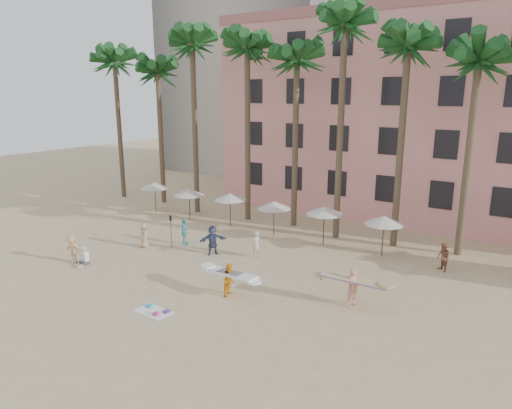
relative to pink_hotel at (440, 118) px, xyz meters
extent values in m
plane|color=#D1B789|center=(-7.00, -26.00, -8.00)|extent=(120.00, 120.00, 0.00)
cube|color=pink|center=(0.00, 0.00, 0.00)|extent=(35.00, 14.00, 16.00)
cylinder|color=brown|center=(-27.00, -11.00, -1.50)|extent=(0.44, 0.44, 13.00)
cylinder|color=brown|center=(-22.00, -10.50, -2.00)|extent=(0.44, 0.44, 12.00)
cylinder|color=brown|center=(-17.00, -11.50, -1.00)|extent=(0.44, 0.44, 14.00)
cylinder|color=brown|center=(-12.00, -11.00, -1.25)|extent=(0.44, 0.44, 13.50)
cylinder|color=brown|center=(-8.00, -10.50, -1.75)|extent=(0.44, 0.44, 12.50)
cylinder|color=brown|center=(-4.00, -11.50, -0.75)|extent=(0.44, 0.44, 14.50)
cylinder|color=brown|center=(0.00, -11.00, -1.50)|extent=(0.44, 0.44, 13.00)
cylinder|color=brown|center=(4.00, -10.50, -2.00)|extent=(0.44, 0.44, 12.00)
cylinder|color=#332B23|center=(-20.00, -13.50, -6.75)|extent=(0.07, 0.07, 2.50)
cone|color=beige|center=(-20.00, -13.50, -5.65)|extent=(2.50, 2.50, 0.55)
cylinder|color=#332B23|center=(-16.00, -13.60, -6.80)|extent=(0.07, 0.07, 2.40)
cone|color=beige|center=(-16.00, -13.60, -5.75)|extent=(2.50, 2.50, 0.55)
cylinder|color=#332B23|center=(-12.00, -13.40, -6.75)|extent=(0.07, 0.07, 2.50)
cone|color=beige|center=(-12.00, -13.40, -5.65)|extent=(2.50, 2.50, 0.55)
cylinder|color=#332B23|center=(-8.00, -13.50, -6.80)|extent=(0.07, 0.07, 2.40)
cone|color=beige|center=(-8.00, -13.50, -5.75)|extent=(2.50, 2.50, 0.55)
cylinder|color=#332B23|center=(-4.00, -13.60, -6.70)|extent=(0.07, 0.07, 2.60)
cone|color=beige|center=(-4.00, -13.60, -5.55)|extent=(2.50, 2.50, 0.55)
cylinder|color=#332B23|center=(0.00, -13.40, -6.75)|extent=(0.07, 0.07, 2.50)
cone|color=beige|center=(0.00, -13.40, -5.65)|extent=(2.50, 2.50, 0.55)
cube|color=white|center=(-6.56, -26.90, -7.99)|extent=(1.84, 1.07, 0.02)
cube|color=#2AA2B9|center=(-7.05, -26.68, -7.93)|extent=(0.31, 0.26, 0.10)
cube|color=#D63B73|center=(-6.17, -27.12, -7.92)|extent=(0.29, 0.23, 0.12)
cube|color=#5A3E96|center=(-5.95, -26.63, -7.94)|extent=(0.27, 0.31, 0.08)
imported|color=tan|center=(1.10, -21.12, -7.03)|extent=(0.72, 0.84, 1.94)
cube|color=tan|center=(1.10, -21.12, -6.64)|extent=(3.22, 1.41, 0.37)
imported|color=#FFA41A|center=(-4.61, -23.40, -7.15)|extent=(0.72, 0.88, 1.70)
cube|color=white|center=(-4.61, -23.40, -6.81)|extent=(3.31, 1.14, 0.33)
imported|color=#343D5B|center=(-9.13, -19.16, -7.05)|extent=(1.51, 1.74, 1.89)
imported|color=beige|center=(-6.51, -18.09, -7.15)|extent=(0.53, 0.69, 1.70)
imported|color=#55BDC7|center=(-11.91, -18.74, -7.07)|extent=(0.96, 1.16, 1.85)
imported|color=tan|center=(-15.11, -25.17, -7.10)|extent=(1.33, 1.03, 1.81)
imported|color=tan|center=(-13.82, -20.62, -7.16)|extent=(0.98, 0.90, 1.68)
imported|color=#96583E|center=(3.79, -14.03, -7.16)|extent=(1.03, 1.03, 1.69)
cylinder|color=black|center=(-12.25, -19.68, -6.95)|extent=(0.04, 0.04, 2.10)
cube|color=black|center=(-12.25, -19.68, -5.95)|extent=(0.18, 0.03, 0.35)
cube|color=#3F3F4C|center=(-14.47, -24.89, -7.87)|extent=(0.48, 0.45, 0.25)
cube|color=tan|center=(-14.47, -25.26, -7.94)|extent=(0.42, 0.48, 0.13)
cube|color=white|center=(-14.47, -24.83, -7.47)|extent=(0.47, 0.28, 0.58)
sphere|color=tan|center=(-14.47, -24.83, -7.04)|extent=(0.25, 0.25, 0.25)
camera|label=1|loc=(8.44, -40.75, 2.16)|focal=32.00mm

